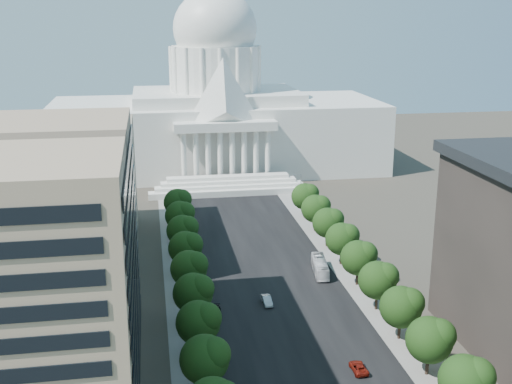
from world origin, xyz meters
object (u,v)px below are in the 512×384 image
car_red (359,368)px  car_silver (267,300)px  car_dark_b (216,312)px  city_bus (320,266)px

car_red → car_silver: bearing=-70.0°
car_silver → car_red: size_ratio=0.99×
car_silver → car_dark_b: bearing=-165.1°
car_silver → car_dark_b: size_ratio=1.03×
car_silver → city_bus: bearing=41.3°
car_red → car_dark_b: size_ratio=1.05×
car_silver → car_red: bearing=-70.9°
car_dark_b → car_silver: bearing=23.0°
car_silver → car_dark_b: 11.04m
car_dark_b → city_bus: 30.33m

